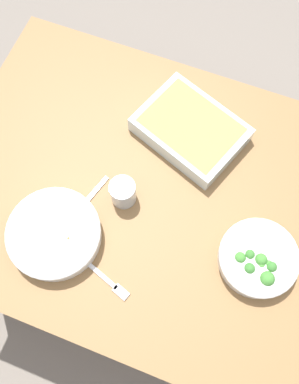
% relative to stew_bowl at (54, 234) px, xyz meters
% --- Properties ---
extents(ground_plane, '(6.00, 6.00, 0.00)m').
position_rel_stew_bowl_xyz_m(ground_plane, '(0.19, 0.21, -0.77)').
color(ground_plane, slate).
extents(dining_table, '(1.20, 0.90, 0.74)m').
position_rel_stew_bowl_xyz_m(dining_table, '(0.19, 0.21, -0.12)').
color(dining_table, olive).
rests_on(dining_table, ground_plane).
extents(stew_bowl, '(0.26, 0.26, 0.06)m').
position_rel_stew_bowl_xyz_m(stew_bowl, '(0.00, 0.00, 0.00)').
color(stew_bowl, silver).
rests_on(stew_bowl, dining_table).
extents(broccoli_bowl, '(0.21, 0.21, 0.07)m').
position_rel_stew_bowl_xyz_m(broccoli_bowl, '(0.53, 0.13, -0.00)').
color(broccoli_bowl, silver).
rests_on(broccoli_bowl, dining_table).
extents(baking_dish, '(0.36, 0.31, 0.06)m').
position_rel_stew_bowl_xyz_m(baking_dish, '(0.24, 0.43, 0.00)').
color(baking_dish, silver).
rests_on(baking_dish, dining_table).
extents(drink_cup, '(0.07, 0.07, 0.08)m').
position_rel_stew_bowl_xyz_m(drink_cup, '(0.13, 0.17, 0.01)').
color(drink_cup, '#B2BCC6').
rests_on(drink_cup, dining_table).
extents(spoon_by_stew, '(0.07, 0.17, 0.01)m').
position_rel_stew_bowl_xyz_m(spoon_by_stew, '(0.03, 0.10, -0.03)').
color(spoon_by_stew, silver).
rests_on(spoon_by_stew, dining_table).
extents(fork_on_table, '(0.17, 0.07, 0.01)m').
position_rel_stew_bowl_xyz_m(fork_on_table, '(0.17, -0.06, -0.03)').
color(fork_on_table, silver).
rests_on(fork_on_table, dining_table).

